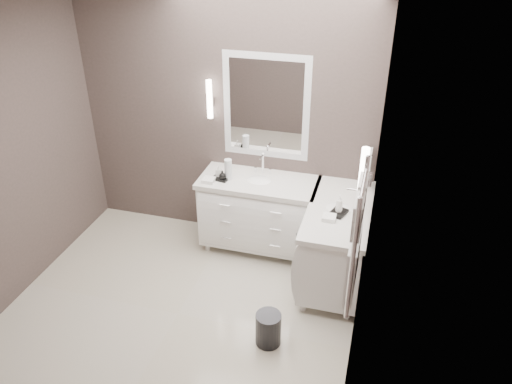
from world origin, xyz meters
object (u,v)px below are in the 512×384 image
(vanity_back, at_px, (259,210))
(waste_bin, at_px, (268,329))
(vanity_right, at_px, (336,240))
(towel_ladder, at_px, (355,243))

(vanity_back, distance_m, waste_bin, 1.44)
(vanity_right, bearing_deg, vanity_back, 159.62)
(towel_ladder, relative_size, waste_bin, 2.89)
(towel_ladder, bearing_deg, waste_bin, 155.69)
(towel_ladder, bearing_deg, vanity_back, 124.10)
(vanity_right, distance_m, towel_ladder, 1.60)
(towel_ladder, xyz_separation_m, waste_bin, (-0.65, 0.29, -1.24))
(vanity_right, relative_size, towel_ladder, 1.38)
(vanity_back, bearing_deg, towel_ladder, -55.90)
(vanity_back, relative_size, vanity_right, 1.00)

